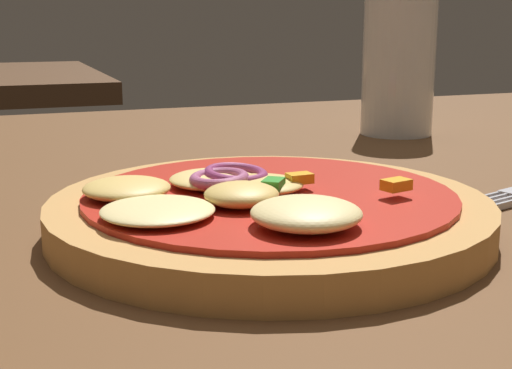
% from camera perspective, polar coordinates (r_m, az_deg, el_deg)
% --- Properties ---
extents(dining_table, '(1.38, 0.95, 0.04)m').
position_cam_1_polar(dining_table, '(0.39, -7.85, -5.62)').
color(dining_table, brown).
rests_on(dining_table, ground).
extents(pizza, '(0.22, 0.22, 0.03)m').
position_cam_1_polar(pizza, '(0.36, 0.71, -2.07)').
color(pizza, tan).
rests_on(pizza, dining_table).
extents(beer_glass, '(0.07, 0.07, 0.14)m').
position_cam_1_polar(beer_glass, '(0.68, 11.22, 9.36)').
color(beer_glass, silver).
rests_on(beer_glass, dining_table).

